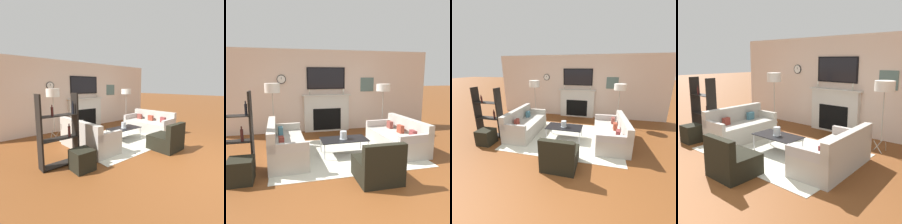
{
  "view_description": "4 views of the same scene",
  "coord_description": "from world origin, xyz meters",
  "views": [
    {
      "loc": [
        -3.99,
        -1.31,
        1.75
      ],
      "look_at": [
        -0.28,
        2.89,
        0.9
      ],
      "focal_mm": 28.0,
      "sensor_mm": 36.0,
      "label": 1
    },
    {
      "loc": [
        -1.36,
        -2.25,
        1.9
      ],
      "look_at": [
        -0.09,
        2.92,
        0.98
      ],
      "focal_mm": 35.0,
      "sensor_mm": 36.0,
      "label": 2
    },
    {
      "loc": [
        1.01,
        -1.66,
        2.17
      ],
      "look_at": [
        -0.15,
        3.05,
        0.73
      ],
      "focal_mm": 24.0,
      "sensor_mm": 36.0,
      "label": 3
    },
    {
      "loc": [
        3.91,
        -1.44,
        2.06
      ],
      "look_at": [
        0.0,
        2.96,
        0.87
      ],
      "focal_mm": 42.0,
      "sensor_mm": 36.0,
      "label": 4
    }
  ],
  "objects": [
    {
      "name": "floor_lamp_left",
      "position": [
        -1.69,
        4.16,
        1.51
      ],
      "size": [
        0.42,
        0.42,
        1.67
      ],
      "color": "#9E998E",
      "rests_on": "ground_plane"
    },
    {
      "name": "couch_right",
      "position": [
        1.41,
        2.64,
        0.28
      ],
      "size": [
        0.97,
        1.81,
        0.78
      ],
      "color": "#B1AB9F",
      "rests_on": "ground_plane"
    },
    {
      "name": "couch_left",
      "position": [
        -1.4,
        2.64,
        0.3
      ],
      "size": [
        0.84,
        1.83,
        0.84
      ],
      "color": "#B1AB9F",
      "rests_on": "ground_plane"
    },
    {
      "name": "area_rug",
      "position": [
        0.0,
        2.64,
        0.01
      ],
      "size": [
        3.42,
        2.45,
        0.01
      ],
      "color": "beige",
      "rests_on": "ground_plane"
    },
    {
      "name": "floor_lamp_right",
      "position": [
        1.69,
        4.16,
        1.47
      ],
      "size": [
        0.43,
        0.43,
        1.61
      ],
      "color": "#9E998E",
      "rests_on": "ground_plane"
    },
    {
      "name": "armchair",
      "position": [
        0.22,
        1.17,
        0.25
      ],
      "size": [
        0.76,
        0.75,
        0.76
      ],
      "color": "black",
      "rests_on": "ground_plane"
    },
    {
      "name": "coffee_table",
      "position": [
        -0.03,
        2.58,
        0.37
      ],
      "size": [
        1.11,
        0.6,
        0.39
      ],
      "color": "black",
      "rests_on": "ground_plane"
    },
    {
      "name": "fireplace_wall",
      "position": [
        0.0,
        4.99,
        1.23
      ],
      "size": [
        7.44,
        0.28,
        2.7
      ],
      "color": "beige",
      "rests_on": "ground_plane"
    },
    {
      "name": "shelf_unit",
      "position": [
        -2.42,
        2.2,
        0.76
      ],
      "size": [
        0.85,
        0.28,
        1.59
      ],
      "color": "black",
      "rests_on": "ground_plane"
    },
    {
      "name": "ottoman",
      "position": [
        -2.17,
        1.68,
        0.22
      ],
      "size": [
        0.43,
        0.43,
        0.44
      ],
      "color": "black",
      "rests_on": "ground_plane"
    },
    {
      "name": "hurricane_candle",
      "position": [
        -0.04,
        2.58,
        0.47
      ],
      "size": [
        0.18,
        0.18,
        0.19
      ],
      "color": "silver",
      "rests_on": "coffee_table"
    }
  ]
}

